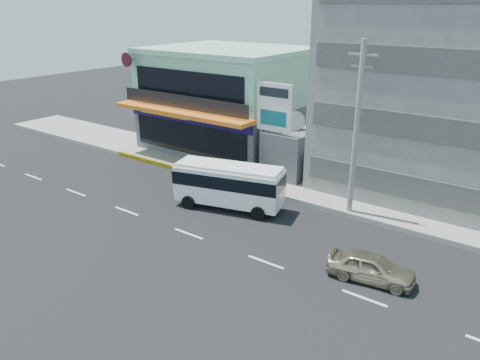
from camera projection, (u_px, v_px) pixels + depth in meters
name	position (u px, v px, depth m)	size (l,w,h in m)	color
ground	(189.00, 234.00, 25.34)	(120.00, 120.00, 0.00)	black
sidewalk	(348.00, 198.00, 29.68)	(70.00, 5.00, 0.30)	gray
shop_building	(228.00, 102.00, 38.86)	(12.40, 11.70, 8.00)	#4D4D52
concrete_building	(470.00, 85.00, 28.64)	(16.00, 12.00, 14.00)	gray
gap_structure	(300.00, 150.00, 33.76)	(3.00, 6.00, 3.50)	#4D4D52
satellite_dish	(294.00, 129.00, 32.36)	(1.50, 1.50, 0.15)	slate
billboard	(274.00, 113.00, 30.80)	(2.60, 0.18, 6.90)	gray
utility_pole_near	(356.00, 130.00, 25.77)	(1.60, 0.30, 10.00)	#999993
minibus	(229.00, 183.00, 28.02)	(6.86, 3.72, 2.74)	white
sedan	(371.00, 267.00, 20.90)	(1.56, 3.87, 1.32)	#C2B694
motorcycle_rider	(200.00, 177.00, 31.48)	(1.81, 0.79, 2.26)	#5B0E0D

